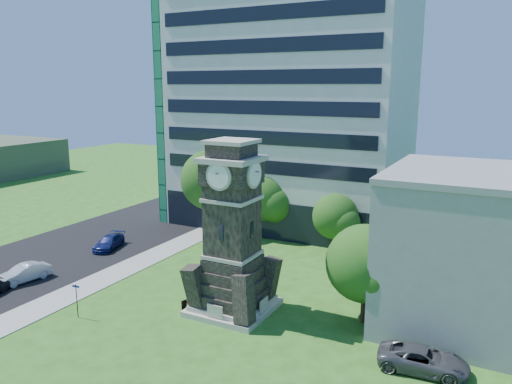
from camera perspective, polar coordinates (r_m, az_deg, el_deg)
The scene contains 15 objects.
ground at distance 36.76m, azimuth -8.38°, elevation -13.43°, with size 160.00×160.00×0.00m, color #2A5A19.
sidewalk at distance 45.93m, azimuth -14.42°, elevation -8.35°, with size 3.00×70.00×0.06m, color gray.
street at distance 51.78m, azimuth -21.49°, elevation -6.51°, with size 14.00×80.00×0.02m, color black.
clock_tower at distance 34.84m, azimuth -2.69°, elevation -5.43°, with size 5.40×5.40×12.22m.
office_tall at distance 57.36m, azimuth 3.99°, elevation 10.49°, with size 26.20×15.11×28.60m.
office_low at distance 36.23m, azimuth 26.71°, elevation -6.18°, with size 15.20×12.20×10.40m.
car_street_mid at distance 45.50m, azimuth -24.99°, elevation -8.43°, with size 1.48×4.25×1.40m, color #B3B6BC.
car_street_north at distance 51.46m, azimuth -16.45°, elevation -5.54°, with size 1.77×4.36×1.27m, color navy.
car_east_lot at distance 30.95m, azimuth 18.57°, elevation -17.71°, with size 2.30×4.98×1.39m, color #4A4A4F.
park_bench at distance 36.64m, azimuth -7.10°, elevation -12.67°, with size 1.73×0.46×0.89m.
street_sign at distance 37.10m, azimuth -19.82°, elevation -11.21°, with size 0.59×0.06×2.45m.
tree_nw at distance 53.87m, azimuth -5.09°, elevation 1.13°, with size 7.20×6.55×9.10m.
tree_nc at distance 52.93m, azimuth 1.51°, elevation -0.75°, with size 5.98×5.44×6.92m.
tree_ne at distance 48.35m, azimuth 9.12°, elevation -2.95°, with size 4.86×4.42×5.71m.
tree_east at distance 34.15m, azimuth 12.47°, elevation -8.25°, with size 5.77×5.24×6.84m.
Camera 1 is at (19.83, -26.67, 15.71)m, focal length 35.00 mm.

